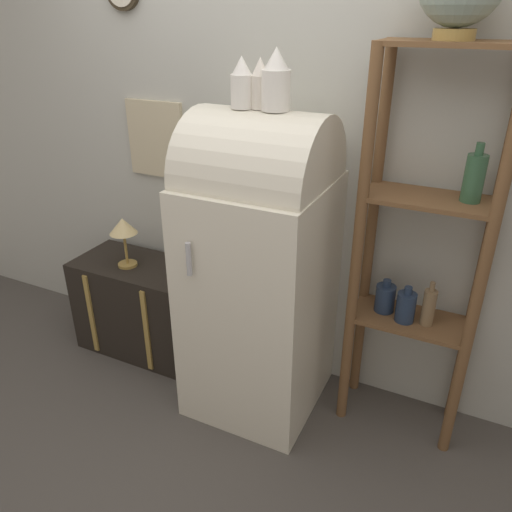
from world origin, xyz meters
TOP-DOWN VIEW (x-y plane):
  - ground_plane at (0.00, 0.00)m, footprint 12.00×12.00m
  - wall_back at (-0.00, 0.57)m, footprint 7.00×0.09m
  - refrigerator at (-0.00, 0.22)m, footprint 0.63×0.69m
  - suitcase_trunk at (-0.85, 0.31)m, footprint 0.74×0.42m
  - shelf_unit at (0.72, 0.38)m, footprint 0.57×0.29m
  - vase_left at (-0.08, 0.21)m, footprint 0.10×0.10m
  - vase_center at (-0.01, 0.23)m, footprint 0.08×0.08m
  - vase_right at (0.07, 0.22)m, footprint 0.12×0.12m
  - desk_lamp at (-0.87, 0.27)m, footprint 0.16×0.16m

SIDE VIEW (x-z plane):
  - ground_plane at x=0.00m, z-range 0.00..0.00m
  - suitcase_trunk at x=-0.85m, z-range 0.00..0.58m
  - refrigerator at x=0.00m, z-range 0.03..1.58m
  - desk_lamp at x=-0.87m, z-range 0.66..0.96m
  - shelf_unit at x=0.72m, z-range 0.08..1.90m
  - wall_back at x=0.00m, z-range 0.00..2.70m
  - vase_center at x=-0.01m, z-range 1.54..1.74m
  - vase_left at x=-0.08m, z-range 1.54..1.74m
  - vase_right at x=0.07m, z-range 1.53..1.78m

